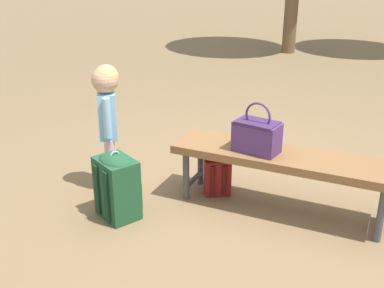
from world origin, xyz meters
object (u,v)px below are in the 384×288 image
(backpack_large, at_px, (117,184))
(child_standing, at_px, (107,108))
(backpack_small, at_px, (217,174))
(park_bench, at_px, (283,161))
(handbag, at_px, (257,135))

(backpack_large, bearing_deg, child_standing, -42.75)
(backpack_small, bearing_deg, child_standing, 25.54)
(park_bench, xyz_separation_m, backpack_small, (0.52, 0.03, -0.22))
(park_bench, height_order, backpack_small, park_bench)
(park_bench, distance_m, child_standing, 1.38)
(backpack_small, bearing_deg, backpack_large, 58.02)
(handbag, height_order, backpack_small, handbag)
(handbag, bearing_deg, backpack_small, -5.55)
(backpack_large, bearing_deg, handbag, -139.34)
(backpack_large, relative_size, backpack_small, 1.51)
(handbag, relative_size, backpack_large, 0.72)
(backpack_large, bearing_deg, park_bench, -142.71)
(backpack_large, bearing_deg, backpack_small, -121.98)
(park_bench, xyz_separation_m, handbag, (0.18, 0.07, 0.18))
(handbag, bearing_deg, park_bench, -160.36)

